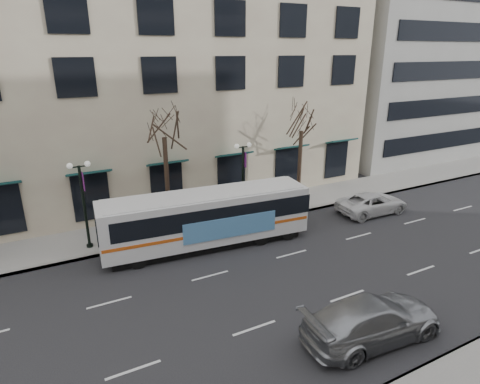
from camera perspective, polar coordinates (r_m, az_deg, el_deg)
ground at (r=19.18m, az=-1.43°, el=-15.00°), size 160.00×160.00×0.00m
sidewalk_far at (r=28.23m, az=-0.36°, el=-2.94°), size 80.00×4.00×0.15m
building_hotel at (r=35.57m, az=-20.91°, el=20.18°), size 40.00×20.00×24.00m
tree_far_mid at (r=24.35m, az=-10.86°, el=9.83°), size 3.60×3.60×8.55m
tree_far_right at (r=28.88m, az=8.82°, el=10.46°), size 3.60×3.60×8.06m
lamp_post_left at (r=23.86m, az=-21.32°, el=-1.26°), size 1.22×0.45×5.21m
lamp_post_right at (r=26.58m, az=0.43°, el=2.20°), size 1.22×0.45×5.21m
city_bus at (r=23.21m, az=-4.59°, el=-3.58°), size 12.20×3.69×3.26m
silver_car at (r=17.36m, az=18.34°, el=-16.84°), size 6.06×2.77×1.72m
white_pickup at (r=29.65m, az=18.28°, el=-1.50°), size 5.27×2.56×1.44m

